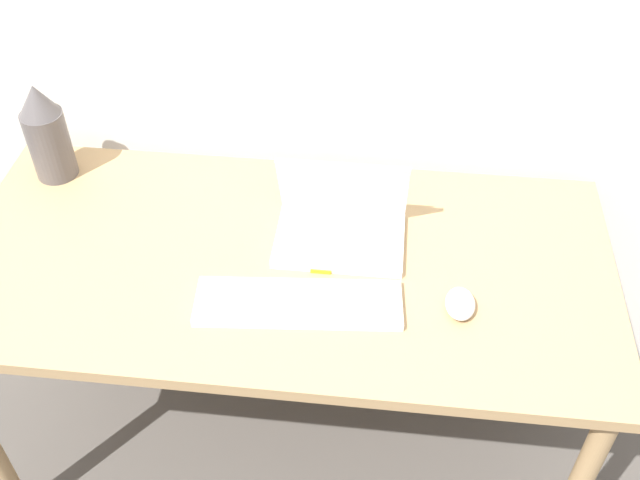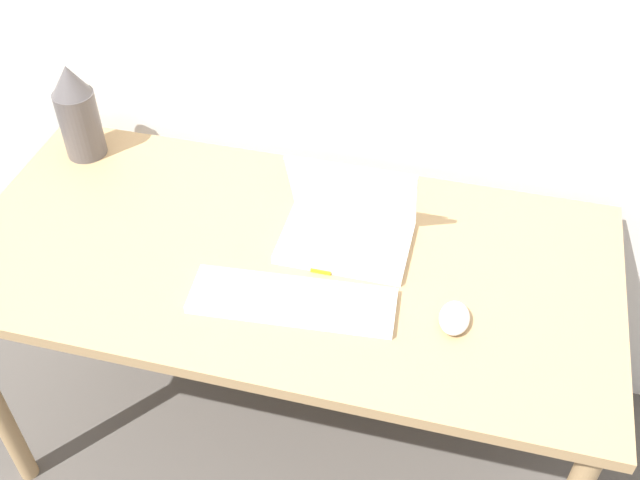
{
  "view_description": "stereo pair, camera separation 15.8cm",
  "coord_description": "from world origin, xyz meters",
  "px_view_note": "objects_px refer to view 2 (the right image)",
  "views": [
    {
      "loc": [
        0.22,
        -0.83,
        1.93
      ],
      "look_at": [
        0.09,
        0.32,
        0.84
      ],
      "focal_mm": 42.0,
      "sensor_mm": 36.0,
      "label": 1
    },
    {
      "loc": [
        0.37,
        -0.8,
        1.93
      ],
      "look_at": [
        0.09,
        0.32,
        0.84
      ],
      "focal_mm": 42.0,
      "sensor_mm": 36.0,
      "label": 2
    }
  ],
  "objects_px": {
    "mouse": "(454,318)",
    "mp3_player": "(323,265)",
    "laptop": "(348,223)",
    "vase": "(77,112)",
    "keyboard": "(292,301)"
  },
  "relations": [
    {
      "from": "mouse",
      "to": "mp3_player",
      "type": "bearing_deg",
      "value": 162.68
    },
    {
      "from": "laptop",
      "to": "vase",
      "type": "distance_m",
      "value": 0.76
    },
    {
      "from": "mp3_player",
      "to": "mouse",
      "type": "bearing_deg",
      "value": -17.32
    },
    {
      "from": "mouse",
      "to": "mp3_player",
      "type": "relative_size",
      "value": 1.87
    },
    {
      "from": "vase",
      "to": "mp3_player",
      "type": "distance_m",
      "value": 0.76
    },
    {
      "from": "keyboard",
      "to": "mouse",
      "type": "bearing_deg",
      "value": 5.09
    },
    {
      "from": "laptop",
      "to": "keyboard",
      "type": "height_order",
      "value": "laptop"
    },
    {
      "from": "keyboard",
      "to": "mp3_player",
      "type": "bearing_deg",
      "value": 73.83
    },
    {
      "from": "laptop",
      "to": "mouse",
      "type": "relative_size",
      "value": 3.19
    },
    {
      "from": "keyboard",
      "to": "mouse",
      "type": "distance_m",
      "value": 0.34
    },
    {
      "from": "laptop",
      "to": "mp3_player",
      "type": "distance_m",
      "value": 0.12
    },
    {
      "from": "laptop",
      "to": "mp3_player",
      "type": "bearing_deg",
      "value": -107.54
    },
    {
      "from": "keyboard",
      "to": "mp3_player",
      "type": "height_order",
      "value": "keyboard"
    },
    {
      "from": "keyboard",
      "to": "mp3_player",
      "type": "relative_size",
      "value": 9.1
    },
    {
      "from": "mouse",
      "to": "mp3_player",
      "type": "distance_m",
      "value": 0.32
    }
  ]
}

